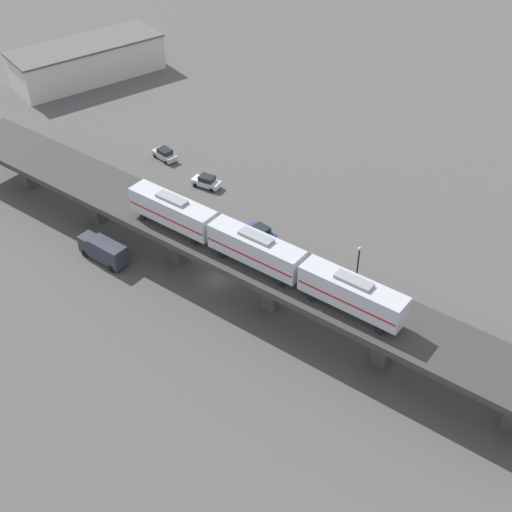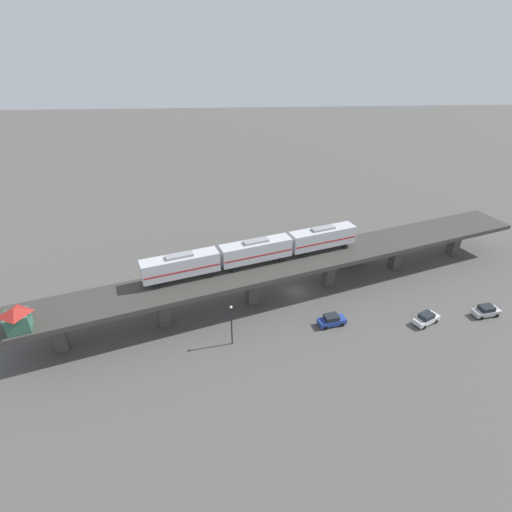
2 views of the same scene
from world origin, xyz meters
name	(u,v)px [view 1 (image 1 of 2)]	position (x,y,z in m)	size (l,w,h in m)	color
ground_plane	(217,280)	(0.00, 0.00, 0.00)	(400.00, 400.00, 0.00)	#514F4C
elevated_viaduct	(216,244)	(0.05, -0.15, 5.74)	(37.63, 89.79, 6.66)	#393733
subway_train	(256,249)	(1.01, -7.30, 9.20)	(14.65, 36.11, 4.45)	silver
street_car_blue	(261,232)	(9.56, 4.12, 0.94)	(2.72, 4.69, 1.89)	#233D93
street_car_white	(206,181)	(10.12, 19.21, 0.94)	(3.63, 4.73, 1.89)	silver
street_car_silver	(165,154)	(8.81, 29.82, 0.94)	(2.50, 4.64, 1.89)	#B7BABF
delivery_truck	(103,250)	(-10.06, 11.56, 1.76)	(4.35, 7.54, 3.20)	#333338
street_lamp	(358,266)	(12.94, -11.62, 4.11)	(0.44, 0.44, 6.94)	black
warehouse_building	(87,61)	(11.61, 65.04, 3.41)	(28.93, 11.29, 6.80)	beige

